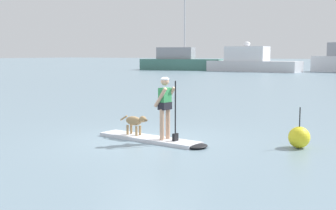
{
  "coord_description": "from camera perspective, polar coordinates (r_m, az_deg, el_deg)",
  "views": [
    {
      "loc": [
        7.04,
        -10.12,
        2.41
      ],
      "look_at": [
        0.0,
        1.0,
        0.9
      ],
      "focal_mm": 48.07,
      "sensor_mm": 36.0,
      "label": 1
    }
  ],
  "objects": [
    {
      "name": "person_paddler",
      "position": [
        12.03,
        -0.34,
        0.18
      ],
      "size": [
        0.63,
        0.51,
        1.68
      ],
      "color": "tan",
      "rests_on": "paddleboard"
    },
    {
      "name": "moored_boat_outer",
      "position": [
        66.51,
        1.5,
        5.55
      ],
      "size": [
        12.29,
        5.85,
        12.28
      ],
      "color": "#3F7266",
      "rests_on": "ground_plane"
    },
    {
      "name": "moored_boat_port",
      "position": [
        62.12,
        10.5,
        5.36
      ],
      "size": [
        12.78,
        3.93,
        4.03
      ],
      "color": "silver",
      "rests_on": "ground_plane"
    },
    {
      "name": "paddleboard",
      "position": [
        12.41,
        -1.64,
        -4.42
      ],
      "size": [
        3.52,
        0.97,
        0.1
      ],
      "color": "silver",
      "rests_on": "ground_plane"
    },
    {
      "name": "marker_buoy",
      "position": [
        12.0,
        16.29,
        -3.95
      ],
      "size": [
        0.55,
        0.55,
        1.05
      ],
      "color": "yellow",
      "rests_on": "ground_plane"
    },
    {
      "name": "ground_plane",
      "position": [
        12.56,
        -2.45,
        -4.52
      ],
      "size": [
        400.0,
        400.0,
        0.0
      ],
      "primitive_type": "plane",
      "color": "slate"
    },
    {
      "name": "dog",
      "position": [
        12.8,
        -4.21,
        -2.12
      ],
      "size": [
        1.03,
        0.27,
        0.57
      ],
      "color": "#997A51",
      "rests_on": "paddleboard"
    }
  ]
}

